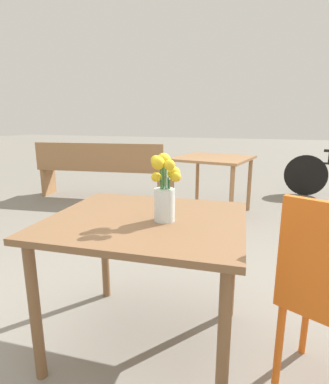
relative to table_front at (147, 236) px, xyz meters
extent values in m
plane|color=gray|center=(0.00, 0.00, -0.61)|extent=(40.00, 40.00, 0.00)
cube|color=brown|center=(0.00, 0.00, 0.08)|extent=(1.01, 0.90, 0.03)
cylinder|color=brown|center=(-0.38, -0.38, -0.27)|extent=(0.05, 0.05, 0.67)
cylinder|color=brown|center=(0.44, -0.31, -0.27)|extent=(0.05, 0.05, 0.67)
cylinder|color=brown|center=(-0.44, 0.31, -0.27)|extent=(0.05, 0.05, 0.67)
cylinder|color=brown|center=(0.38, 0.38, -0.27)|extent=(0.05, 0.05, 0.67)
cylinder|color=silver|center=(0.10, -0.01, 0.17)|extent=(0.10, 0.10, 0.15)
cylinder|color=silver|center=(0.10, -0.01, 0.14)|extent=(0.09, 0.09, 0.09)
cylinder|color=#337038|center=(0.12, -0.01, 0.20)|extent=(0.01, 0.01, 0.19)
sphere|color=yellow|center=(0.15, 0.00, 0.31)|extent=(0.05, 0.05, 0.05)
cylinder|color=#337038|center=(0.11, 0.00, 0.20)|extent=(0.01, 0.01, 0.20)
sphere|color=yellow|center=(0.13, 0.02, 0.32)|extent=(0.06, 0.06, 0.06)
cylinder|color=#337038|center=(0.09, 0.01, 0.23)|extent=(0.01, 0.01, 0.25)
sphere|color=yellow|center=(0.08, 0.03, 0.38)|extent=(0.07, 0.07, 0.07)
cylinder|color=#337038|center=(0.08, -0.01, 0.23)|extent=(0.01, 0.01, 0.26)
sphere|color=yellow|center=(0.05, 0.00, 0.38)|extent=(0.05, 0.05, 0.05)
cylinder|color=#337038|center=(0.09, -0.02, 0.20)|extent=(0.01, 0.01, 0.19)
sphere|color=yellow|center=(0.06, -0.03, 0.31)|extent=(0.05, 0.05, 0.05)
cylinder|color=#337038|center=(0.09, -0.02, 0.23)|extent=(0.01, 0.01, 0.25)
sphere|color=yellow|center=(0.08, -0.05, 0.37)|extent=(0.06, 0.06, 0.06)
cylinder|color=#337038|center=(0.11, -0.02, 0.23)|extent=(0.01, 0.01, 0.25)
sphere|color=yellow|center=(0.13, -0.04, 0.37)|extent=(0.05, 0.05, 0.05)
cylinder|color=orange|center=(0.78, 0.20, -0.39)|extent=(0.03, 0.03, 0.45)
cylinder|color=orange|center=(0.65, -0.11, -0.39)|extent=(0.03, 0.03, 0.45)
cube|color=#9E7047|center=(-1.92, 2.69, -0.17)|extent=(2.03, 0.66, 0.02)
cube|color=#9E7047|center=(-1.89, 2.53, 0.04)|extent=(1.98, 0.34, 0.40)
cube|color=#9E7047|center=(-2.85, 2.54, -0.39)|extent=(0.11, 0.33, 0.43)
cube|color=#9E7047|center=(-0.99, 2.83, -0.39)|extent=(0.11, 0.33, 0.43)
cube|color=#9E7047|center=(-0.14, 2.41, 0.11)|extent=(1.00, 1.02, 0.03)
cylinder|color=#9E7047|center=(-0.57, 2.09, -0.26)|extent=(0.05, 0.05, 0.70)
cylinder|color=#9E7047|center=(0.16, 1.96, -0.26)|extent=(0.05, 0.05, 0.70)
cylinder|color=#9E7047|center=(-0.45, 2.85, -0.26)|extent=(0.05, 0.05, 0.70)
cylinder|color=#9E7047|center=(0.29, 2.73, -0.26)|extent=(0.05, 0.05, 0.70)
cylinder|color=black|center=(1.06, 3.91, -0.29)|extent=(0.64, 0.15, 0.65)
cylinder|color=black|center=(1.35, 3.85, 0.02)|extent=(0.02, 0.02, 0.19)
camera|label=1|loc=(0.56, -1.28, 0.55)|focal=28.00mm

